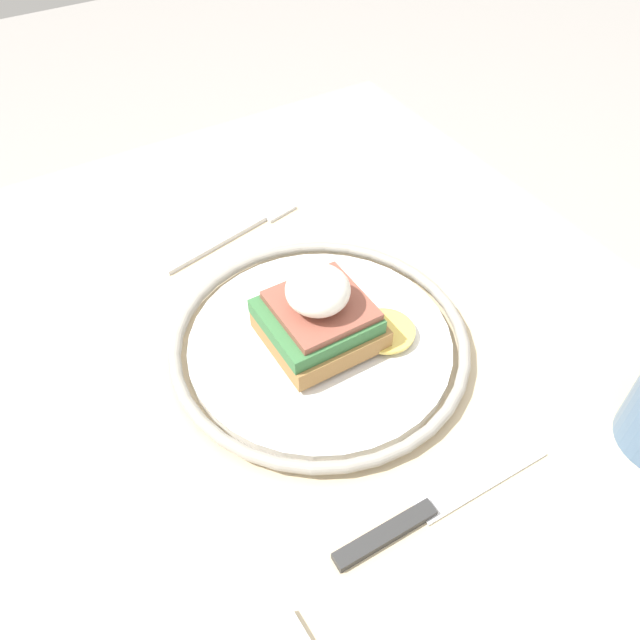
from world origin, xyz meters
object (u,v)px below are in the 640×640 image
sandwich (320,314)px  knife (427,510)px  plate (320,342)px  fork (238,231)px

sandwich → knife: bearing=-4.8°
plate → fork: plate is taller
sandwich → fork: 0.18m
plate → knife: size_ratio=1.42×
sandwich → knife: (0.17, -0.01, -0.04)m
fork → knife: 0.34m
sandwich → fork: sandwich is taller
plate → sandwich: sandwich is taller
fork → sandwich: bearing=-2.9°
sandwich → fork: (-0.18, 0.01, -0.04)m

